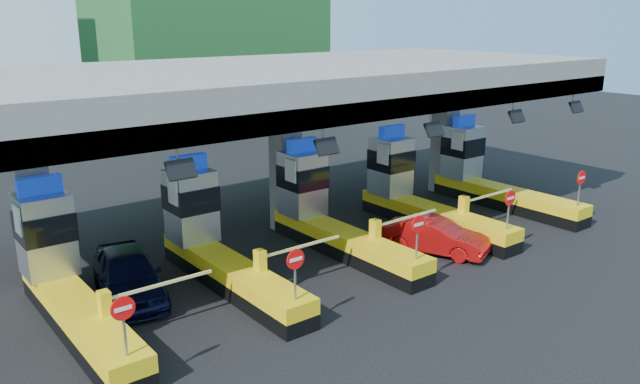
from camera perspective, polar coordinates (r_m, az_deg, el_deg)
ground at (r=24.77m, az=0.92°, el=-5.19°), size 120.00×120.00×0.00m
toll_canopy at (r=25.58m, az=-3.12°, el=9.62°), size 28.00×12.09×7.00m
toll_lane_far_left at (r=20.24m, az=-22.40°, el=-7.12°), size 4.43×8.00×4.16m
toll_lane_left at (r=21.92m, az=-9.79°, el=-4.37°), size 4.43×8.00×4.16m
toll_lane_center at (r=24.51m, az=0.52°, el=-1.95°), size 4.43×8.00×4.16m
toll_lane_right at (r=27.78m, az=8.62°, el=0.00°), size 4.43×8.00×4.16m
toll_lane_far_right at (r=31.50m, az=14.91°, el=1.52°), size 4.43×8.00×4.16m
van at (r=21.27m, az=-17.12°, el=-7.21°), size 2.87×5.04×1.62m
red_car at (r=24.57m, az=10.50°, el=-3.98°), size 2.86×4.28×1.33m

